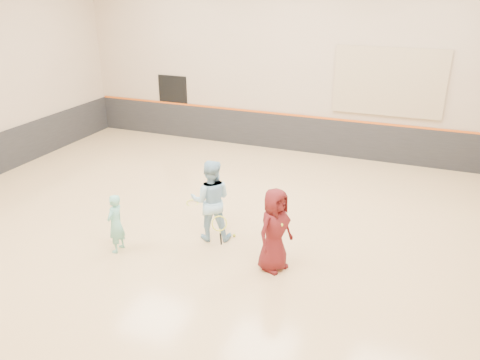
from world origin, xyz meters
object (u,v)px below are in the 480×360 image
at_px(instructor, 211,200).
at_px(young_man, 275,230).
at_px(spare_racket, 192,201).
at_px(girl, 116,223).

relative_size(instructor, young_man, 1.07).
bearing_deg(spare_racket, girl, -99.24).
xyz_separation_m(girl, spare_racket, (0.42, 2.59, -0.56)).
relative_size(young_man, spare_racket, 2.48).
bearing_deg(young_man, instructor, 92.58).
bearing_deg(instructor, young_man, 139.31).
distance_m(instructor, young_man, 1.75).
bearing_deg(girl, spare_racket, 169.28).
relative_size(instructor, spare_racket, 2.66).
bearing_deg(spare_racket, young_man, -35.60).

